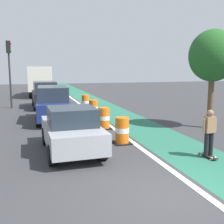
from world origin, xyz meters
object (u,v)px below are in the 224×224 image
at_px(parked_sedan_nearest, 71,130).
at_px(street_tree_sidewalk, 213,56).
at_px(delivery_truck_down_block, 41,79).
at_px(traffic_barrel_front, 122,131).
at_px(traffic_barrel_mid, 104,118).
at_px(parked_suv_second, 53,104).
at_px(parked_suv_third, 45,94).
at_px(traffic_barrel_back, 93,109).
at_px(traffic_barrel_far, 85,103).
at_px(skateboarder_on_lane, 209,132).
at_px(traffic_light_corner, 9,62).

relative_size(parked_sedan_nearest, street_tree_sidewalk, 0.83).
xyz_separation_m(delivery_truck_down_block, street_tree_sidewalk, (7.68, -19.59, 1.82)).
height_order(traffic_barrel_front, traffic_barrel_mid, same).
height_order(traffic_barrel_mid, street_tree_sidewalk, street_tree_sidewalk).
height_order(traffic_barrel_front, delivery_truck_down_block, delivery_truck_down_block).
distance_m(parked_suv_second, street_tree_sidewalk, 9.07).
bearing_deg(traffic_barrel_mid, parked_suv_second, 130.15).
xyz_separation_m(parked_sedan_nearest, parked_suv_third, (-0.32, 12.33, 0.20)).
relative_size(traffic_barrel_back, traffic_barrel_far, 1.00).
bearing_deg(street_tree_sidewalk, traffic_barrel_mid, 165.79).
bearing_deg(traffic_barrel_front, delivery_truck_down_block, 96.40).
bearing_deg(skateboarder_on_lane, street_tree_sidewalk, 54.06).
height_order(skateboarder_on_lane, traffic_barrel_mid, skateboarder_on_lane).
height_order(parked_suv_third, traffic_barrel_far, parked_suv_third).
bearing_deg(traffic_barrel_back, skateboarder_on_lane, -77.07).
distance_m(parked_sedan_nearest, traffic_barrel_far, 10.56).
distance_m(parked_sedan_nearest, delivery_truck_down_block, 21.77).
distance_m(skateboarder_on_lane, traffic_barrel_mid, 5.97).
xyz_separation_m(parked_sedan_nearest, delivery_truck_down_block, (-0.21, 21.75, 1.01)).
bearing_deg(traffic_barrel_mid, skateboarder_on_lane, -67.41).
height_order(parked_suv_second, traffic_barrel_front, parked_suv_second).
bearing_deg(traffic_barrel_mid, street_tree_sidewalk, -14.21).
distance_m(parked_suv_third, traffic_barrel_mid, 9.18).
bearing_deg(parked_suv_second, street_tree_sidewalk, -28.29).
xyz_separation_m(parked_suv_second, traffic_barrel_front, (2.34, -5.68, -0.50)).
xyz_separation_m(traffic_barrel_mid, traffic_barrel_far, (0.34, 6.75, 0.00)).
bearing_deg(parked_suv_second, delivery_truck_down_block, 90.12).
distance_m(traffic_barrel_mid, traffic_light_corner, 10.81).
distance_m(traffic_barrel_mid, street_tree_sidewalk, 6.31).
relative_size(traffic_barrel_mid, traffic_light_corner, 0.21).
xyz_separation_m(traffic_barrel_mid, traffic_barrel_back, (0.22, 3.50, 0.00)).
bearing_deg(parked_suv_second, skateboarder_on_lane, -60.79).
relative_size(traffic_barrel_mid, delivery_truck_down_block, 0.14).
distance_m(delivery_truck_down_block, street_tree_sidewalk, 21.12).
bearing_deg(traffic_barrel_back, traffic_barrel_front, -91.97).
bearing_deg(parked_sedan_nearest, traffic_barrel_back, 71.19).
height_order(traffic_barrel_front, traffic_barrel_far, same).
distance_m(traffic_barrel_front, traffic_light_corner, 13.36).
bearing_deg(parked_suv_third, parked_suv_second, -88.61).
height_order(parked_suv_third, traffic_barrel_mid, parked_suv_third).
distance_m(parked_suv_second, traffic_barrel_back, 2.71).
xyz_separation_m(skateboarder_on_lane, traffic_barrel_far, (-1.95, 12.25, -0.38)).
relative_size(delivery_truck_down_block, traffic_light_corner, 1.52).
height_order(parked_suv_third, traffic_barrel_front, parked_suv_third).
xyz_separation_m(skateboarder_on_lane, parked_sedan_nearest, (-4.45, 2.00, -0.08)).
bearing_deg(traffic_barrel_back, delivery_truck_down_block, 99.98).
bearing_deg(parked_suv_third, delivery_truck_down_block, 89.31).
xyz_separation_m(parked_suv_second, street_tree_sidewalk, (7.64, -4.11, 2.63)).
height_order(traffic_light_corner, street_tree_sidewalk, traffic_light_corner).
bearing_deg(delivery_truck_down_block, traffic_barrel_back, -80.02).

